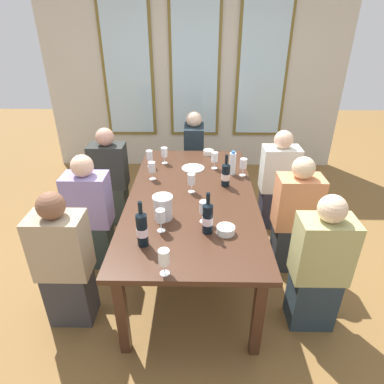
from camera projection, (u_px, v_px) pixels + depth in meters
ground_plane at (192, 261)px, 3.19m from camera, size 12.00×12.00×0.00m
back_wall_with_windows at (195, 70)px, 4.64m from camera, size 4.30×0.10×2.90m
dining_table at (192, 201)px, 2.87m from camera, size 1.10×2.13×0.74m
white_plate_0 at (193, 168)px, 3.33m from camera, size 0.23×0.23×0.01m
metal_pitcher at (163, 207)px, 2.46m from camera, size 0.16×0.16×0.19m
wine_bottle_0 at (226, 174)px, 2.94m from camera, size 0.08×0.08×0.30m
wine_bottle_1 at (142, 229)px, 2.16m from camera, size 0.08×0.08×0.33m
wine_bottle_2 at (208, 218)px, 2.29m from camera, size 0.08×0.08×0.32m
tasting_bowl_0 at (208, 152)px, 3.67m from camera, size 0.12×0.12×0.05m
tasting_bowl_1 at (226, 230)px, 2.32m from camera, size 0.13×0.13×0.05m
water_bottle at (232, 163)px, 3.16m from camera, size 0.06×0.06×0.24m
wine_glass_0 at (243, 164)px, 3.14m from camera, size 0.07×0.07×0.17m
wine_glass_1 at (164, 152)px, 3.40m from camera, size 0.07×0.07×0.17m
wine_glass_2 at (164, 258)px, 1.91m from camera, size 0.07×0.07×0.17m
wine_glass_3 at (191, 180)px, 2.83m from camera, size 0.07×0.07×0.17m
wine_glass_4 at (149, 156)px, 3.32m from camera, size 0.07×0.07×0.17m
wine_glass_5 at (152, 167)px, 3.06m from camera, size 0.07×0.07×0.17m
wine_glass_6 at (161, 217)px, 2.31m from camera, size 0.07×0.07×0.17m
wine_glass_7 at (204, 208)px, 2.41m from camera, size 0.07×0.07×0.17m
wine_glass_8 at (215, 157)px, 3.28m from camera, size 0.07×0.07×0.17m
seated_person_0 at (110, 180)px, 3.60m from camera, size 0.38×0.24×1.11m
seated_person_1 at (278, 183)px, 3.52m from camera, size 0.38×0.24×1.11m
seated_person_2 at (64, 264)px, 2.36m from camera, size 0.38×0.24×1.11m
seated_person_3 at (319, 268)px, 2.33m from camera, size 0.38×0.24×1.11m
seated_person_4 at (91, 216)px, 2.94m from camera, size 0.38×0.24×1.11m
seated_person_5 at (295, 218)px, 2.90m from camera, size 0.38×0.24×1.11m
seated_person_6 at (194, 157)px, 4.19m from camera, size 0.24×0.38×1.11m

